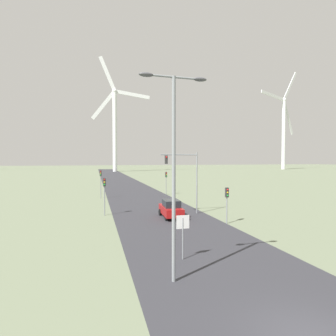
{
  "coord_description": "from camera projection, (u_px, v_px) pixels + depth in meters",
  "views": [
    {
      "loc": [
        -6.73,
        -6.67,
        5.91
      ],
      "look_at": [
        0.0,
        17.5,
        5.15
      ],
      "focal_mm": 28.0,
      "sensor_mm": 36.0,
      "label": 1
    }
  ],
  "objects": [
    {
      "name": "traffic_light_post_near_left",
      "position": [
        104.0,
        188.0,
        27.85
      ],
      "size": [
        0.28,
        0.34,
        4.02
      ],
      "color": "gray",
      "rests_on": "ground"
    },
    {
      "name": "traffic_light_post_mid_left",
      "position": [
        101.0,
        178.0,
        40.48
      ],
      "size": [
        0.28,
        0.33,
        4.35
      ],
      "color": "gray",
      "rests_on": "ground"
    },
    {
      "name": "wind_turbine_left",
      "position": [
        115.0,
        122.0,
        133.74
      ],
      "size": [
        29.82,
        2.6,
        58.15
      ],
      "color": "silver",
      "rests_on": "ground"
    },
    {
      "name": "car_approaching",
      "position": [
        171.0,
        209.0,
        26.94
      ],
      "size": [
        2.02,
        4.19,
        1.83
      ],
      "color": "maroon",
      "rests_on": "ground"
    },
    {
      "name": "stop_sign_near",
      "position": [
        183.0,
        228.0,
        15.51
      ],
      "size": [
        0.81,
        0.07,
        2.65
      ],
      "color": "gray",
      "rests_on": "ground"
    },
    {
      "name": "streetlamp",
      "position": [
        174.0,
        153.0,
        12.55
      ],
      "size": [
        3.37,
        0.32,
        9.96
      ],
      "color": "gray",
      "rests_on": "ground"
    },
    {
      "name": "wind_turbine_center",
      "position": [
        284.0,
        125.0,
        167.6
      ],
      "size": [
        35.91,
        13.24,
        64.52
      ],
      "color": "silver",
      "rests_on": "ground"
    },
    {
      "name": "traffic_light_post_near_right",
      "position": [
        227.0,
        197.0,
        24.26
      ],
      "size": [
        0.28,
        0.33,
        3.36
      ],
      "color": "gray",
      "rests_on": "ground"
    },
    {
      "name": "traffic_light_mast_overhead",
      "position": [
        185.0,
        171.0,
        28.55
      ],
      "size": [
        4.2,
        0.35,
        6.76
      ],
      "color": "gray",
      "rests_on": "ground"
    },
    {
      "name": "traffic_light_post_mid_right",
      "position": [
        166.0,
        178.0,
        44.56
      ],
      "size": [
        0.28,
        0.33,
        3.9
      ],
      "color": "gray",
      "rests_on": "ground"
    },
    {
      "name": "road_surface",
      "position": [
        129.0,
        188.0,
        54.63
      ],
      "size": [
        10.0,
        240.0,
        0.01
      ],
      "color": "#2D2D33",
      "rests_on": "ground"
    }
  ]
}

